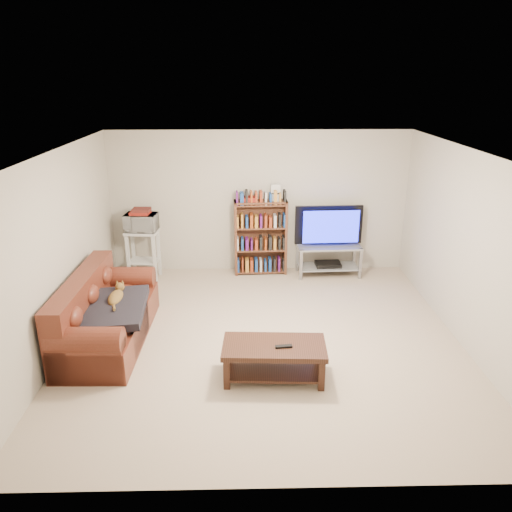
{
  "coord_description": "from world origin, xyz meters",
  "views": [
    {
      "loc": [
        -0.24,
        -5.73,
        3.24
      ],
      "look_at": [
        -0.1,
        0.4,
        1.0
      ],
      "focal_mm": 35.0,
      "sensor_mm": 36.0,
      "label": 1
    }
  ],
  "objects_px": {
    "sofa": "(103,319)",
    "bookshelf": "(261,236)",
    "coffee_table": "(274,355)",
    "tv_stand": "(328,255)"
  },
  "relations": [
    {
      "from": "sofa",
      "to": "bookshelf",
      "type": "relative_size",
      "value": 1.62
    },
    {
      "from": "sofa",
      "to": "bookshelf",
      "type": "xyz_separation_m",
      "value": [
        2.09,
        2.29,
        0.35
      ]
    },
    {
      "from": "sofa",
      "to": "coffee_table",
      "type": "height_order",
      "value": "sofa"
    },
    {
      "from": "tv_stand",
      "to": "bookshelf",
      "type": "bearing_deg",
      "value": 171.9
    },
    {
      "from": "coffee_table",
      "to": "bookshelf",
      "type": "xyz_separation_m",
      "value": [
        -0.05,
        3.18,
        0.37
      ]
    },
    {
      "from": "coffee_table",
      "to": "bookshelf",
      "type": "relative_size",
      "value": 0.92
    },
    {
      "from": "sofa",
      "to": "coffee_table",
      "type": "relative_size",
      "value": 1.75
    },
    {
      "from": "sofa",
      "to": "coffee_table",
      "type": "xyz_separation_m",
      "value": [
        2.14,
        -0.89,
        -0.02
      ]
    },
    {
      "from": "coffee_table",
      "to": "tv_stand",
      "type": "height_order",
      "value": "tv_stand"
    },
    {
      "from": "sofa",
      "to": "tv_stand",
      "type": "relative_size",
      "value": 1.91
    }
  ]
}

